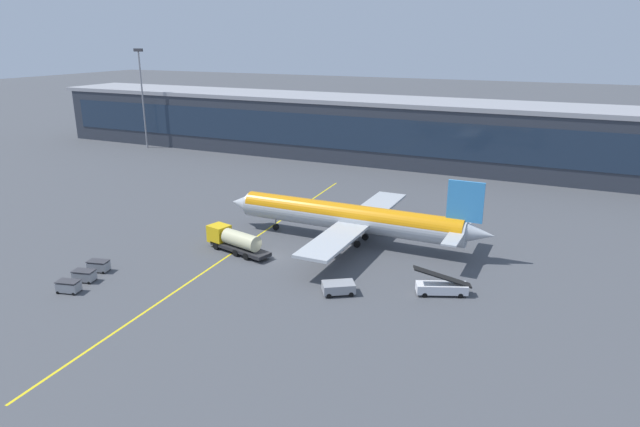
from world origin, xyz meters
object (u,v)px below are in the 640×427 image
Objects in this scene: main_airliner at (350,217)px; baggage_cart_1 at (84,275)px; pushback_tug at (338,287)px; baggage_cart_2 at (99,266)px; fuel_tanker at (234,240)px; belt_loader at (442,287)px; baggage_cart_0 at (69,286)px.

main_airliner reaches higher than baggage_cart_1.
baggage_cart_2 is at bearing -167.10° from pushback_tug.
belt_loader reaches higher than fuel_tanker.
baggage_cart_1 is at bearing 104.04° from baggage_cart_0.
main_airliner is at bearing 47.51° from baggage_cart_1.
baggage_cart_1 is 1.00× the size of baggage_cart_2.
main_airliner reaches higher than fuel_tanker.
fuel_tanker is 22.45m from baggage_cart_0.
baggage_cart_0 is 6.40m from baggage_cart_2.
main_airliner is 18.08m from pushback_tug.
belt_loader is 44.05m from baggage_cart_2.
pushback_tug is (5.32, -17.02, -3.02)m from main_airliner.
pushback_tug is 1.51× the size of baggage_cart_2.
baggage_cart_2 is at bearing 104.04° from baggage_cart_1.
fuel_tanker is at bearing 177.33° from belt_loader.
pushback_tug is 31.85m from baggage_cart_2.
pushback_tug is at bearing 24.30° from baggage_cart_0.
main_airliner is 17.30m from fuel_tanker.
baggage_cart_2 is (-0.78, 3.10, 0.00)m from baggage_cart_1.
fuel_tanker is 3.76× the size of baggage_cart_2.
fuel_tanker is 2.50× the size of pushback_tug.
belt_loader is 44.27m from baggage_cart_1.
baggage_cart_0 is (-10.67, -19.73, -0.96)m from fuel_tanker.
baggage_cart_2 is (-31.05, -7.11, -0.07)m from pushback_tug.
belt_loader is at bearing 20.11° from baggage_cart_1.
baggage_cart_0 is 1.00× the size of baggage_cart_2.
main_airliner is at bearing 107.37° from pushback_tug.
main_airliner is at bearing 144.15° from belt_loader.
baggage_cart_0 is at bearing -75.96° from baggage_cart_1.
fuel_tanker is at bearing 161.19° from pushback_tug.
fuel_tanker is at bearing -141.84° from main_airliner.
baggage_cart_2 is at bearing -136.83° from main_airliner.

